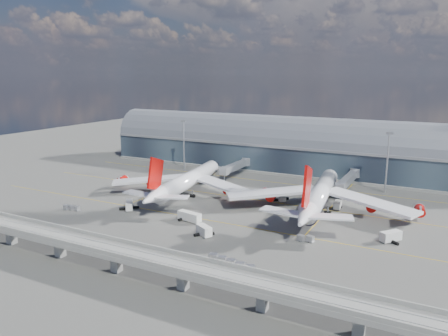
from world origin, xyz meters
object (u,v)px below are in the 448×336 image
at_px(floodlight_mast_right, 387,161).
at_px(service_truck_4, 338,205).
at_px(airliner_left, 187,181).
at_px(service_truck_5, 281,197).
at_px(airliner_right, 319,196).
at_px(service_truck_0, 129,205).
at_px(cargo_train_2, 305,239).
at_px(service_truck_1, 204,231).
at_px(cargo_train_0, 71,208).
at_px(cargo_train_1, 231,263).
at_px(service_truck_3, 391,236).
at_px(floodlight_mast_left, 184,143).
at_px(service_truck_2, 189,217).

xyz_separation_m(floodlight_mast_right, service_truck_4, (-12.43, -31.81, -12.14)).
height_order(airliner_left, service_truck_5, airliner_left).
relative_size(airliner_right, service_truck_0, 10.27).
bearing_deg(cargo_train_2, service_truck_1, 122.97).
xyz_separation_m(cargo_train_0, cargo_train_1, (73.47, -15.67, 0.19)).
xyz_separation_m(service_truck_3, service_truck_5, (-44.19, 25.31, -0.00)).
xyz_separation_m(airliner_left, service_truck_1, (29.09, -36.21, -4.48)).
bearing_deg(service_truck_1, cargo_train_0, 120.00).
xyz_separation_m(service_truck_0, service_truck_4, (68.18, 36.17, -0.07)).
xyz_separation_m(service_truck_5, cargo_train_2, (21.55, -37.07, -0.70)).
relative_size(airliner_left, service_truck_4, 13.49).
height_order(airliner_right, cargo_train_2, airliner_right).
distance_m(service_truck_1, service_truck_5, 47.74).
bearing_deg(service_truck_1, airliner_right, -1.97).
distance_m(floodlight_mast_left, service_truck_0, 71.71).
height_order(service_truck_5, cargo_train_2, service_truck_5).
relative_size(floodlight_mast_left, airliner_right, 0.35).
relative_size(cargo_train_0, cargo_train_1, 0.49).
bearing_deg(cargo_train_0, airliner_left, -26.78).
bearing_deg(airliner_left, service_truck_2, -64.07).
bearing_deg(service_truck_0, airliner_left, 32.47).
xyz_separation_m(service_truck_4, cargo_train_1, (-12.95, -62.40, -0.48)).
height_order(floodlight_mast_right, service_truck_5, floodlight_mast_right).
bearing_deg(floodlight_mast_right, service_truck_2, -127.98).
bearing_deg(floodlight_mast_right, cargo_train_2, -101.08).
xyz_separation_m(service_truck_0, cargo_train_2, (67.22, -0.39, -0.64)).
height_order(airliner_right, cargo_train_1, airliner_right).
height_order(floodlight_mast_left, service_truck_4, floodlight_mast_left).
height_order(cargo_train_0, cargo_train_1, cargo_train_1).
relative_size(floodlight_mast_right, service_truck_0, 3.56).
distance_m(airliner_left, service_truck_4, 60.36).
bearing_deg(floodlight_mast_left, service_truck_1, -53.81).
relative_size(floodlight_mast_left, service_truck_1, 4.12).
bearing_deg(service_truck_2, cargo_train_0, 112.99).
height_order(service_truck_0, service_truck_4, service_truck_0).
height_order(floodlight_mast_right, service_truck_4, floodlight_mast_right).
distance_m(airliner_left, cargo_train_1, 69.83).
distance_m(airliner_left, service_truck_3, 82.36).
bearing_deg(cargo_train_1, floodlight_mast_right, -25.12).
bearing_deg(service_truck_0, cargo_train_0, 171.59).
relative_size(service_truck_3, cargo_train_2, 1.23).
bearing_deg(service_truck_5, cargo_train_2, -96.22).
relative_size(service_truck_4, service_truck_5, 0.77).
distance_m(cargo_train_0, cargo_train_2, 86.07).
height_order(cargo_train_0, cargo_train_2, cargo_train_2).
xyz_separation_m(airliner_right, service_truck_4, (5.30, 6.56, -4.60)).
distance_m(service_truck_2, service_truck_5, 42.12).
relative_size(floodlight_mast_left, cargo_train_0, 3.57).
relative_size(airliner_left, cargo_train_2, 12.88).
relative_size(airliner_right, service_truck_5, 10.88).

